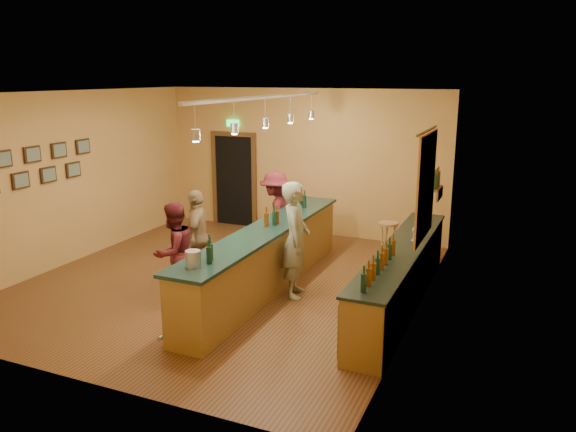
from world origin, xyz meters
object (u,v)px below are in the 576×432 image
at_px(back_counter, 401,276).
at_px(customer_a, 174,252).
at_px(bartender, 296,240).
at_px(customer_b, 198,236).
at_px(tasting_bar, 266,254).
at_px(bar_stool, 388,230).
at_px(customer_c, 276,215).

xyz_separation_m(back_counter, customer_a, (-3.30, -1.19, 0.30)).
bearing_deg(customer_a, bartender, 131.39).
xyz_separation_m(bartender, customer_b, (-1.78, -0.06, -0.13)).
xyz_separation_m(tasting_bar, bar_stool, (1.51, 2.20, 0.01)).
xyz_separation_m(customer_b, bar_stool, (2.74, 2.33, -0.19)).
distance_m(back_counter, customer_b, 3.45).
height_order(customer_c, bar_stool, customer_c).
bearing_deg(back_counter, tasting_bar, -175.28).
height_order(customer_a, customer_c, customer_c).
bearing_deg(bar_stool, customer_b, -139.60).
height_order(customer_b, customer_c, customer_c).
bearing_deg(bar_stool, customer_c, -163.24).
bearing_deg(bartender, customer_a, 102.83).
distance_m(customer_a, customer_c, 2.65).
distance_m(customer_b, bar_stool, 3.60).
relative_size(customer_c, bar_stool, 2.22).
bearing_deg(customer_c, customer_a, -20.79).
height_order(bartender, customer_c, bartender).
height_order(tasting_bar, customer_c, customer_c).
relative_size(bartender, customer_c, 1.10).
xyz_separation_m(tasting_bar, customer_b, (-1.23, -0.13, 0.20)).
xyz_separation_m(back_counter, customer_b, (-3.43, -0.31, 0.32)).
bearing_deg(tasting_bar, customer_a, -137.83).
bearing_deg(tasting_bar, customer_c, 109.10).
bearing_deg(customer_c, customer_b, -30.31).
xyz_separation_m(bartender, customer_a, (-1.66, -0.93, -0.14)).
relative_size(back_counter, tasting_bar, 0.89).
bearing_deg(customer_a, customer_c, 179.81).
distance_m(customer_b, customer_c, 1.84).
bearing_deg(back_counter, bartender, -171.29).
bearing_deg(customer_b, customer_a, -11.52).
relative_size(customer_a, customer_c, 0.93).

